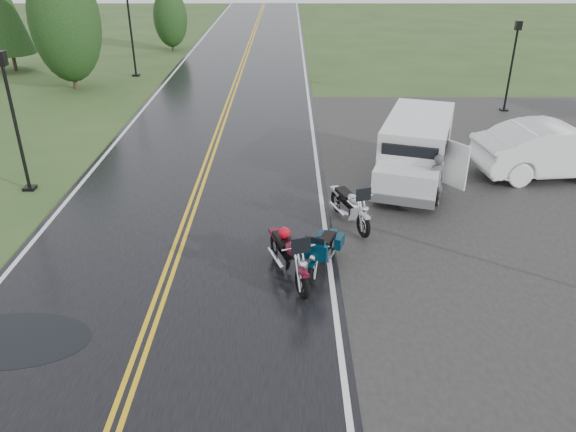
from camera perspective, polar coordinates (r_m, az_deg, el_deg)
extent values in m
plane|color=#2D471E|center=(12.76, -12.80, -8.06)|extent=(120.00, 120.00, 0.00)
cube|color=black|center=(21.61, -7.50, 7.19)|extent=(8.00, 100.00, 0.04)
cube|color=black|center=(18.69, 26.03, 1.42)|extent=(14.00, 24.00, 0.03)
imported|color=#47464B|center=(16.66, 14.73, 3.41)|extent=(0.69, 0.57, 1.61)
imported|color=white|center=(20.30, 25.63, 6.02)|extent=(5.50, 2.50, 1.75)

